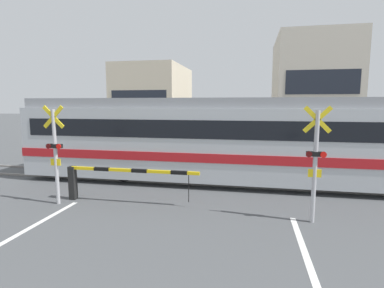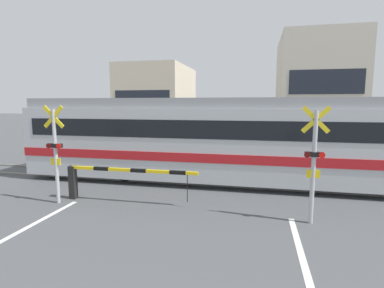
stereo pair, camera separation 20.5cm
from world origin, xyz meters
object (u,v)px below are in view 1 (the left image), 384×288
crossing_barrier_near (106,177)px  crossing_signal_left (55,151)px  commuter_train (295,139)px  crossing_signal_right (315,159)px  crossing_barrier_far (256,152)px

crossing_barrier_near → crossing_signal_left: bearing=-160.2°
commuter_train → crossing_signal_right: bearing=-89.9°
commuter_train → crossing_barrier_near: bearing=-152.5°
commuter_train → crossing_barrier_far: 3.10m
crossing_barrier_far → crossing_signal_left: 8.65m
commuter_train → crossing_barrier_far: bearing=116.8°
crossing_barrier_near → crossing_signal_right: crossing_signal_right is taller
commuter_train → crossing_barrier_far: commuter_train is taller
commuter_train → crossing_barrier_near: 6.77m
crossing_signal_right → crossing_barrier_near: bearing=175.4°
crossing_signal_right → crossing_barrier_far: bearing=102.2°
crossing_signal_left → crossing_barrier_near: bearing=19.8°
crossing_barrier_near → crossing_barrier_far: 7.36m
crossing_barrier_far → commuter_train: bearing=-63.2°
crossing_signal_left → commuter_train: bearing=26.1°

